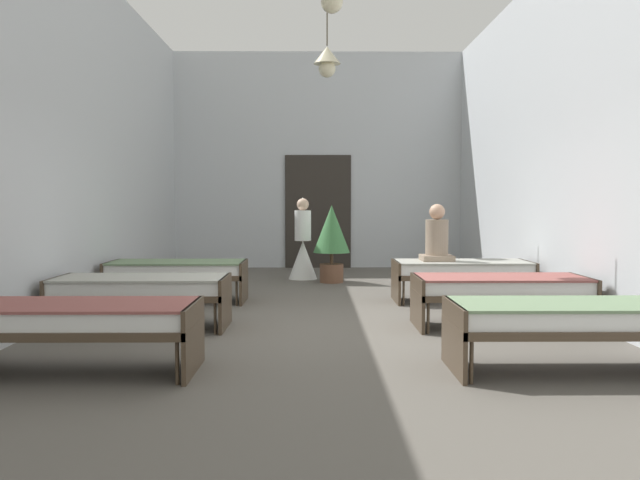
# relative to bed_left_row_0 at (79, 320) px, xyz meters

# --- Properties ---
(ground_plane) EXTENTS (6.70, 14.02, 0.10)m
(ground_plane) POSITION_rel_bed_left_row_0_xyz_m (2.00, 1.90, -0.49)
(ground_plane) COLOR #59544C
(room_shell) EXTENTS (6.50, 13.62, 4.58)m
(room_shell) POSITION_rel_bed_left_row_0_xyz_m (2.00, 3.25, 1.86)
(room_shell) COLOR silver
(room_shell) RESTS_ON ground
(bed_left_row_0) EXTENTS (1.90, 0.84, 0.57)m
(bed_left_row_0) POSITION_rel_bed_left_row_0_xyz_m (0.00, 0.00, 0.00)
(bed_left_row_0) COLOR #473828
(bed_left_row_0) RESTS_ON ground
(bed_right_row_0) EXTENTS (1.90, 0.84, 0.57)m
(bed_right_row_0) POSITION_rel_bed_left_row_0_xyz_m (4.00, 0.00, 0.00)
(bed_right_row_0) COLOR #473828
(bed_right_row_0) RESTS_ON ground
(bed_left_row_1) EXTENTS (1.90, 0.84, 0.57)m
(bed_left_row_1) POSITION_rel_bed_left_row_0_xyz_m (0.00, 1.90, 0.00)
(bed_left_row_1) COLOR #473828
(bed_left_row_1) RESTS_ON ground
(bed_right_row_1) EXTENTS (1.90, 0.84, 0.57)m
(bed_right_row_1) POSITION_rel_bed_left_row_0_xyz_m (4.00, 1.90, 0.00)
(bed_right_row_1) COLOR #473828
(bed_right_row_1) RESTS_ON ground
(bed_left_row_2) EXTENTS (1.90, 0.84, 0.57)m
(bed_left_row_2) POSITION_rel_bed_left_row_0_xyz_m (0.00, 3.80, 0.00)
(bed_left_row_2) COLOR #473828
(bed_left_row_2) RESTS_ON ground
(bed_right_row_2) EXTENTS (1.90, 0.84, 0.57)m
(bed_right_row_2) POSITION_rel_bed_left_row_0_xyz_m (4.00, 3.80, 0.00)
(bed_right_row_2) COLOR #473828
(bed_right_row_2) RESTS_ON ground
(nurse_near_aisle) EXTENTS (0.52, 0.52, 1.49)m
(nurse_near_aisle) POSITION_rel_bed_left_row_0_xyz_m (1.71, 6.54, 0.09)
(nurse_near_aisle) COLOR white
(nurse_near_aisle) RESTS_ON ground
(patient_seated_primary) EXTENTS (0.44, 0.44, 0.80)m
(patient_seated_primary) POSITION_rel_bed_left_row_0_xyz_m (3.65, 3.85, 0.43)
(patient_seated_primary) COLOR gray
(patient_seated_primary) RESTS_ON bed_right_row_2
(potted_plant) EXTENTS (0.64, 0.64, 1.35)m
(potted_plant) POSITION_rel_bed_left_row_0_xyz_m (2.22, 6.01, 0.39)
(potted_plant) COLOR brown
(potted_plant) RESTS_ON ground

